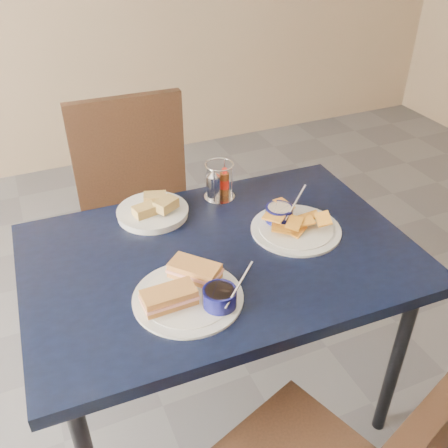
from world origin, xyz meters
name	(u,v)px	position (x,y,z in m)	size (l,w,h in m)	color
dining_table	(220,270)	(0.21, 0.22, 0.68)	(1.19, 0.81, 0.75)	black
chair_far	(139,203)	(0.12, 0.89, 0.57)	(0.48, 0.46, 0.99)	black
sandwich_plate	(191,291)	(0.06, 0.07, 0.77)	(0.31, 0.30, 0.12)	white
plantain_plate	(291,223)	(0.47, 0.25, 0.77)	(0.29, 0.29, 0.12)	white
bread_basket	(154,211)	(0.08, 0.50, 0.77)	(0.24, 0.24, 0.07)	white
condiment_caddy	(218,184)	(0.33, 0.52, 0.81)	(0.11, 0.11, 0.14)	silver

